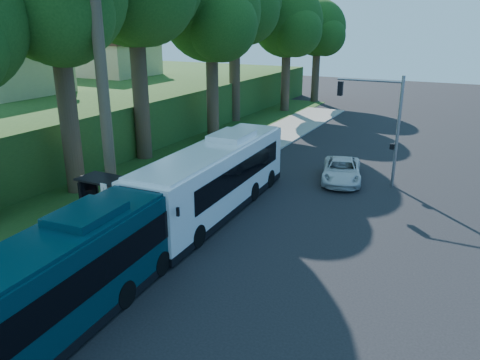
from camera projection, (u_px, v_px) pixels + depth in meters
The scene contains 15 objects.
ground at pixel (259, 230), 23.77m from camera, with size 140.00×140.00×0.00m, color black.
sidewalk at pixel (144, 204), 26.90m from camera, with size 4.50×70.00×0.12m, color gray.
red_curb at pixel (130, 240), 22.53m from camera, with size 0.25×30.00×0.13m, color maroon.
grass_verge at pixel (124, 169), 33.59m from camera, with size 8.00×70.00×0.06m, color #234719.
bus_shelter at pixel (107, 191), 23.91m from camera, with size 3.20×1.51×2.55m.
stop_sign_pole at pixel (106, 206), 21.22m from camera, with size 0.35×0.06×3.17m.
traffic_signal_pole at pixel (382, 117), 29.16m from camera, with size 4.10×0.30×7.00m.
hillside_backdrop at pixel (86, 102), 47.07m from camera, with size 24.00×60.00×8.80m.
tree_2 at pixel (212, 16), 39.03m from camera, with size 8.82×8.40×15.12m.
tree_3 at pixel (235, 1), 46.15m from camera, with size 10.08×9.60×17.28m.
tree_4 at pixel (288, 25), 52.55m from camera, with size 8.40×8.00×14.14m.
tree_5 at pixel (318, 31), 59.11m from camera, with size 7.35×7.00×12.86m.
white_bus at pixel (216, 177), 25.66m from camera, with size 3.46×13.52×4.00m.
teal_bus at pixel (52, 285), 15.36m from camera, with size 3.70×12.78×3.76m.
pickup at pixel (342, 170), 30.86m from camera, with size 2.43×5.27×1.46m, color silver.
Camera 1 is at (9.02, -19.77, 10.01)m, focal length 35.00 mm.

